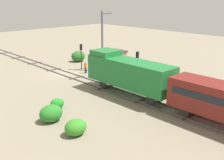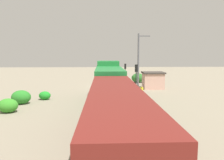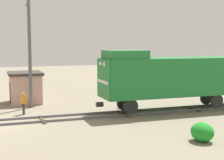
{
  "view_description": "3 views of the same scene",
  "coord_description": "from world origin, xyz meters",
  "px_view_note": "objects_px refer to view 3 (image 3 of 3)",
  "views": [
    {
      "loc": [
        21.99,
        33.5,
        10.99
      ],
      "look_at": [
        -0.08,
        10.04,
        1.24
      ],
      "focal_mm": 45.0,
      "sensor_mm": 36.0,
      "label": 1
    },
    {
      "loc": [
        0.69,
        37.57,
        5.76
      ],
      "look_at": [
        -0.5,
        9.25,
        2.27
      ],
      "focal_mm": 35.0,
      "sensor_mm": 36.0,
      "label": 2
    },
    {
      "loc": [
        23.47,
        -0.07,
        5.36
      ],
      "look_at": [
        -0.68,
        8.3,
        2.53
      ],
      "focal_mm": 55.0,
      "sensor_mm": 36.0,
      "label": 3
    }
  ],
  "objects_px": {
    "worker_by_signal": "(124,92)",
    "catenary_mast": "(30,51)",
    "worker_near_track": "(23,101)",
    "traffic_signal_mid": "(132,70)",
    "locomotive": "(169,76)",
    "relay_hut": "(25,87)"
  },
  "relations": [
    {
      "from": "worker_by_signal",
      "to": "catenary_mast",
      "type": "relative_size",
      "value": 0.19
    },
    {
      "from": "worker_by_signal",
      "to": "catenary_mast",
      "type": "bearing_deg",
      "value": 46.32
    },
    {
      "from": "worker_near_track",
      "to": "worker_by_signal",
      "type": "height_order",
      "value": "same"
    },
    {
      "from": "traffic_signal_mid",
      "to": "worker_by_signal",
      "type": "xyz_separation_m",
      "value": [
        -0.8,
        -0.42,
        -2.05
      ]
    },
    {
      "from": "locomotive",
      "to": "relay_hut",
      "type": "height_order",
      "value": "locomotive"
    },
    {
      "from": "traffic_signal_mid",
      "to": "worker_by_signal",
      "type": "bearing_deg",
      "value": -152.13
    },
    {
      "from": "worker_near_track",
      "to": "relay_hut",
      "type": "distance_m",
      "value": 5.15
    },
    {
      "from": "traffic_signal_mid",
      "to": "worker_near_track",
      "type": "xyz_separation_m",
      "value": [
        1.0,
        -9.12,
        -2.05
      ]
    },
    {
      "from": "worker_by_signal",
      "to": "relay_hut",
      "type": "distance_m",
      "value": 8.75
    },
    {
      "from": "worker_near_track",
      "to": "catenary_mast",
      "type": "relative_size",
      "value": 0.19
    },
    {
      "from": "relay_hut",
      "to": "catenary_mast",
      "type": "bearing_deg",
      "value": 5.0
    },
    {
      "from": "traffic_signal_mid",
      "to": "worker_near_track",
      "type": "relative_size",
      "value": 2.58
    },
    {
      "from": "locomotive",
      "to": "traffic_signal_mid",
      "type": "height_order",
      "value": "locomotive"
    },
    {
      "from": "traffic_signal_mid",
      "to": "relay_hut",
      "type": "bearing_deg",
      "value": -115.69
    },
    {
      "from": "locomotive",
      "to": "catenary_mast",
      "type": "distance_m",
      "value": 11.35
    },
    {
      "from": "locomotive",
      "to": "catenary_mast",
      "type": "xyz_separation_m",
      "value": [
        -5.06,
        -9.99,
        1.9
      ]
    },
    {
      "from": "locomotive",
      "to": "relay_hut",
      "type": "distance_m",
      "value": 12.73
    },
    {
      "from": "worker_near_track",
      "to": "traffic_signal_mid",
      "type": "bearing_deg",
      "value": -145.25
    },
    {
      "from": "worker_near_track",
      "to": "relay_hut",
      "type": "bearing_deg",
      "value": -68.15
    },
    {
      "from": "locomotive",
      "to": "catenary_mast",
      "type": "relative_size",
      "value": 1.31
    },
    {
      "from": "catenary_mast",
      "to": "traffic_signal_mid",
      "type": "bearing_deg",
      "value": 78.73
    },
    {
      "from": "worker_near_track",
      "to": "locomotive",
      "type": "bearing_deg",
      "value": -164.05
    }
  ]
}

